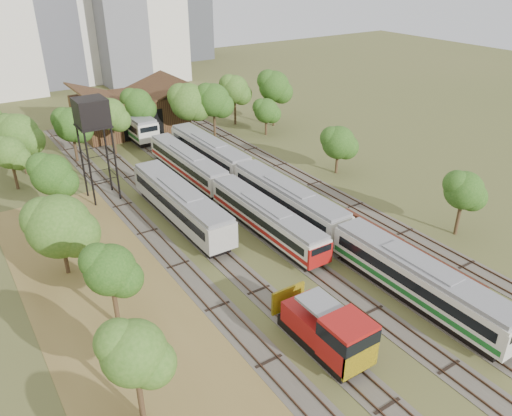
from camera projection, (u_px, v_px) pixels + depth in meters
ground at (421, 324)px, 38.26m from camera, size 240.00×240.00×0.00m
dry_grass_patch at (161, 354)px, 35.37m from camera, size 14.00×60.00×0.04m
tracks at (241, 205)px, 56.51m from camera, size 24.60×80.00×0.19m
railcar_red_set at (222, 188)px, 56.47m from camera, size 2.67×34.58×3.30m
railcar_green_set at (288, 201)px, 53.05m from camera, size 2.96×52.08×3.66m
railcar_rear at (129, 121)px, 77.93m from camera, size 3.22×16.08×3.99m
shunter_locomotive at (330, 333)px, 34.55m from camera, size 3.05×8.12×3.99m
old_grey_coach at (181, 203)px, 52.12m from camera, size 3.12×18.00×3.86m
water_tower at (92, 115)px, 53.73m from camera, size 3.39×3.39×11.71m
rail_pile_near at (442, 265)px, 45.36m from camera, size 0.61×9.22×0.31m
rail_pile_far at (372, 225)px, 52.11m from camera, size 0.52×8.29×0.27m
maintenance_shed at (130, 112)px, 79.57m from camera, size 16.45×11.55×7.58m
tree_band_left at (52, 206)px, 45.27m from camera, size 6.65×72.25×7.76m
tree_band_far at (165, 106)px, 72.55m from camera, size 43.48×10.46×8.95m
tree_band_right at (342, 142)px, 62.63m from camera, size 5.40×40.16×6.78m
tower_far_right at (181, 3)px, 130.39m from camera, size 12.00×12.00×28.00m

